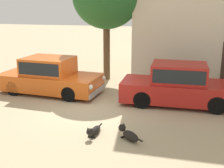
{
  "coord_description": "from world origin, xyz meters",
  "views": [
    {
      "loc": [
        3.28,
        -9.43,
        3.64
      ],
      "look_at": [
        0.83,
        0.2,
        0.9
      ],
      "focal_mm": 46.45,
      "sensor_mm": 36.0,
      "label": 1
    }
  ],
  "objects_px": {
    "stray_dog_tan": "(128,134)",
    "parked_sedan_second": "(179,85)",
    "parked_sedan_nearest": "(50,76)",
    "stray_dog_spotted": "(94,131)"
  },
  "relations": [
    {
      "from": "parked_sedan_second",
      "to": "stray_dog_spotted",
      "type": "distance_m",
      "value": 4.13
    },
    {
      "from": "stray_dog_tan",
      "to": "parked_sedan_second",
      "type": "bearing_deg",
      "value": -71.98
    },
    {
      "from": "parked_sedan_second",
      "to": "stray_dog_spotted",
      "type": "height_order",
      "value": "parked_sedan_second"
    },
    {
      "from": "parked_sedan_nearest",
      "to": "stray_dog_tan",
      "type": "height_order",
      "value": "parked_sedan_nearest"
    },
    {
      "from": "parked_sedan_nearest",
      "to": "parked_sedan_second",
      "type": "bearing_deg",
      "value": 2.08
    },
    {
      "from": "parked_sedan_nearest",
      "to": "stray_dog_spotted",
      "type": "bearing_deg",
      "value": -45.41
    },
    {
      "from": "stray_dog_tan",
      "to": "parked_sedan_nearest",
      "type": "bearing_deg",
      "value": -3.12
    },
    {
      "from": "parked_sedan_nearest",
      "to": "stray_dog_spotted",
      "type": "distance_m",
      "value": 4.76
    },
    {
      "from": "stray_dog_spotted",
      "to": "parked_sedan_nearest",
      "type": "bearing_deg",
      "value": -131.9
    },
    {
      "from": "parked_sedan_nearest",
      "to": "parked_sedan_second",
      "type": "xyz_separation_m",
      "value": [
        5.33,
        -0.16,
        0.01
      ]
    }
  ]
}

